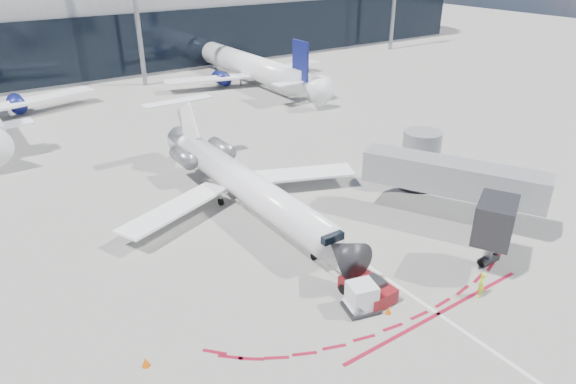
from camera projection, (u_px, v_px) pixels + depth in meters
ground at (315, 229)px, 37.50m from camera, size 260.00×260.00×0.00m
apron_centerline at (299, 219)px, 38.98m from camera, size 0.25×40.00×0.01m
apron_stop_bar at (438, 314)px, 28.98m from camera, size 14.00×0.25×0.01m
terminal_building at (71, 15)px, 81.92m from camera, size 150.00×24.15×24.00m
jet_bridge at (443, 175)px, 38.94m from camera, size 10.03×15.20×4.90m
regional_jet at (242, 182)px, 39.88m from camera, size 20.76×25.59×6.41m
pushback_tug at (368, 289)px, 30.14m from camera, size 2.22×4.99×1.29m
ramp_worker at (481, 285)px, 30.06m from camera, size 0.72×0.69×1.65m
uld_container at (362, 297)px, 28.92m from camera, size 2.21×2.01×1.76m
safety_cone_left at (146, 362)px, 25.28m from camera, size 0.40×0.40×0.56m
safety_cone_right at (388, 310)px, 28.90m from camera, size 0.34×0.34×0.47m
bg_airliner_1 at (248, 49)px, 74.86m from camera, size 30.58×32.38×9.89m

